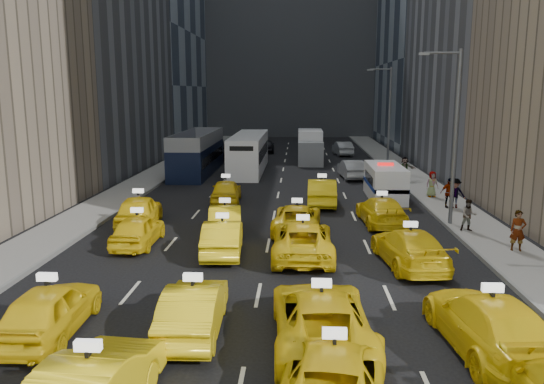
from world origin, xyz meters
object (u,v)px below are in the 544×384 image
at_px(nypd_van, 385,182).
at_px(city_bus, 249,153).
at_px(taxi_2, 334,372).
at_px(double_decker, 197,153).
at_px(box_truck, 310,147).
at_px(pedestrian_0, 518,231).

bearing_deg(nypd_van, city_bus, 137.90).
relative_size(taxi_2, double_decker, 0.43).
xyz_separation_m(nypd_van, box_truck, (-4.52, 17.60, 0.48)).
height_order(double_decker, city_bus, double_decker).
bearing_deg(taxi_2, double_decker, -67.52).
height_order(taxi_2, city_bus, city_bus).
xyz_separation_m(taxi_2, double_decker, (-9.47, 33.71, 1.01)).
relative_size(taxi_2, city_bus, 0.41).
xyz_separation_m(taxi_2, city_bus, (-5.17, 35.14, 0.88)).
bearing_deg(taxi_2, box_truck, -83.66).
height_order(taxi_2, box_truck, box_truck).
height_order(nypd_van, pedestrian_0, nypd_van).
bearing_deg(pedestrian_0, box_truck, 115.41).
xyz_separation_m(city_bus, pedestrian_0, (13.80, -23.61, -0.55)).
xyz_separation_m(taxi_2, box_truck, (0.32, 41.03, 0.83)).
bearing_deg(pedestrian_0, taxi_2, -117.16).
distance_m(taxi_2, nypd_van, 23.93).
relative_size(nypd_van, box_truck, 0.80).
distance_m(taxi_2, city_bus, 35.53).
bearing_deg(double_decker, pedestrian_0, -48.65).
height_order(box_truck, pedestrian_0, box_truck).
xyz_separation_m(taxi_2, pedestrian_0, (8.64, 11.53, 0.33)).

